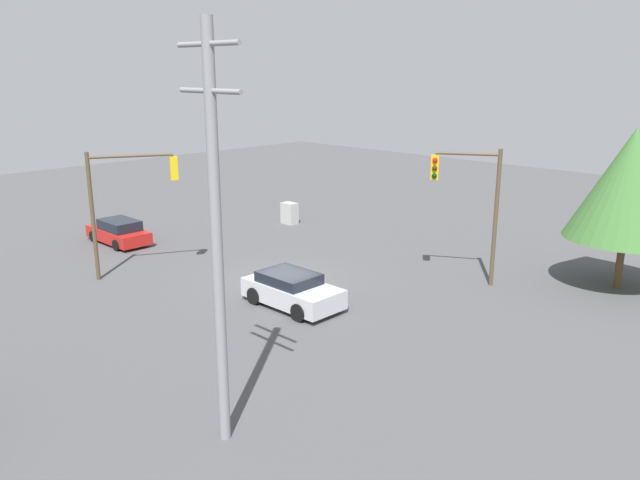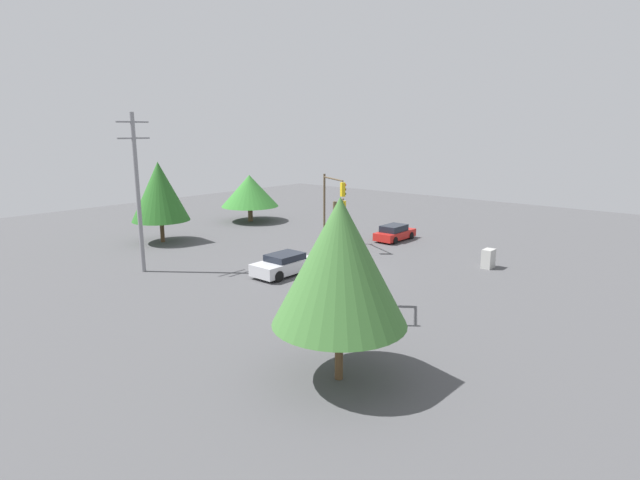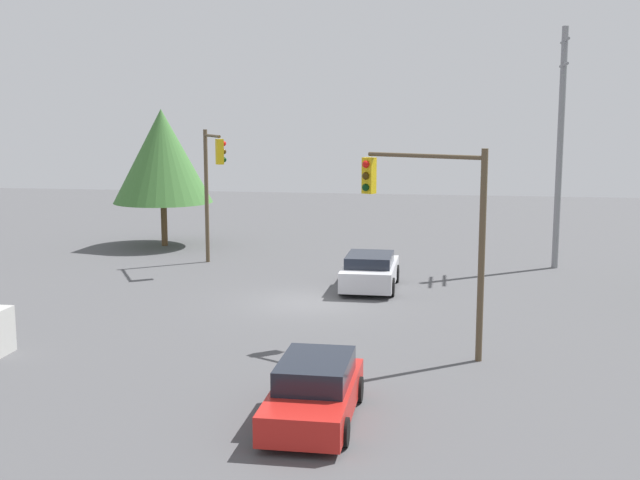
# 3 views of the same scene
# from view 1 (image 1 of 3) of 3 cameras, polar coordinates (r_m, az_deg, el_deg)

# --- Properties ---
(ground_plane) EXTENTS (80.00, 80.00, 0.00)m
(ground_plane) POSITION_cam_1_polar(r_m,az_deg,el_deg) (28.34, -3.40, -3.63)
(ground_plane) COLOR #4C4C4F
(sedan_red) EXTENTS (4.16, 1.86, 1.34)m
(sedan_red) POSITION_cam_1_polar(r_m,az_deg,el_deg) (35.72, -17.92, 0.70)
(sedan_red) COLOR red
(sedan_red) RESTS_ON ground_plane
(sedan_silver) EXTENTS (4.17, 2.06, 1.37)m
(sedan_silver) POSITION_cam_1_polar(r_m,az_deg,el_deg) (25.01, -2.58, -4.59)
(sedan_silver) COLOR silver
(sedan_silver) RESTS_ON ground_plane
(traffic_signal_main) EXTENTS (2.62, 1.68, 6.00)m
(traffic_signal_main) POSITION_cam_1_polar(r_m,az_deg,el_deg) (27.56, 13.61, 4.15)
(traffic_signal_main) COLOR brown
(traffic_signal_main) RESTS_ON ground_plane
(traffic_signal_cross) EXTENTS (1.99, 3.52, 5.77)m
(traffic_signal_cross) POSITION_cam_1_polar(r_m,az_deg,el_deg) (29.08, -17.21, 4.29)
(traffic_signal_cross) COLOR brown
(traffic_signal_cross) RESTS_ON ground_plane
(utility_pole_tall) EXTENTS (2.20, 0.28, 10.33)m
(utility_pole_tall) POSITION_cam_1_polar(r_m,az_deg,el_deg) (14.88, -9.46, 0.61)
(utility_pole_tall) COLOR gray
(utility_pole_tall) RESTS_ON ground_plane
(electrical_cabinet) EXTENTS (0.96, 0.65, 1.31)m
(electrical_cabinet) POSITION_cam_1_polar(r_m,az_deg,el_deg) (38.45, -2.80, 2.46)
(electrical_cabinet) COLOR #B2B2AD
(electrical_cabinet) RESTS_ON ground_plane
(tree_behind) EXTENTS (5.01, 5.01, 6.94)m
(tree_behind) POSITION_cam_1_polar(r_m,az_deg,el_deg) (29.19, 26.50, 4.61)
(tree_behind) COLOR brown
(tree_behind) RESTS_ON ground_plane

